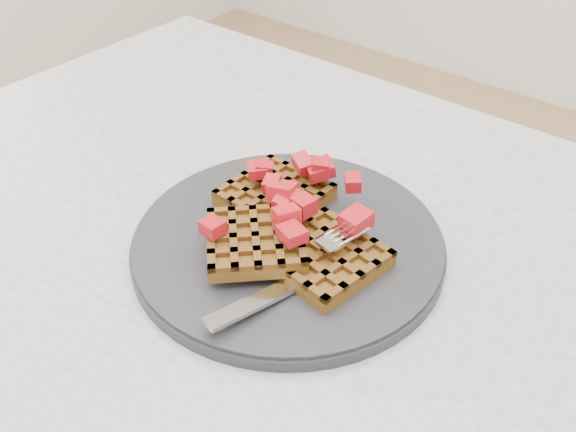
% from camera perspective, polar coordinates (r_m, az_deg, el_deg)
% --- Properties ---
extents(table, '(1.20, 0.80, 0.75)m').
position_cam_1_polar(table, '(0.65, 3.68, -14.82)').
color(table, silver).
rests_on(table, ground).
extents(plate, '(0.30, 0.30, 0.02)m').
position_cam_1_polar(plate, '(0.61, -0.00, -2.38)').
color(plate, '#232326').
rests_on(plate, table).
extents(waffles, '(0.19, 0.18, 0.03)m').
position_cam_1_polar(waffles, '(0.60, -0.22, -1.15)').
color(waffles, brown).
rests_on(waffles, plate).
extents(strawberry_pile, '(0.15, 0.15, 0.02)m').
position_cam_1_polar(strawberry_pile, '(0.58, -0.00, 1.09)').
color(strawberry_pile, '#9B040F').
rests_on(strawberry_pile, waffles).
extents(fork, '(0.06, 0.18, 0.02)m').
position_cam_1_polar(fork, '(0.55, 1.20, -5.33)').
color(fork, silver).
rests_on(fork, plate).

